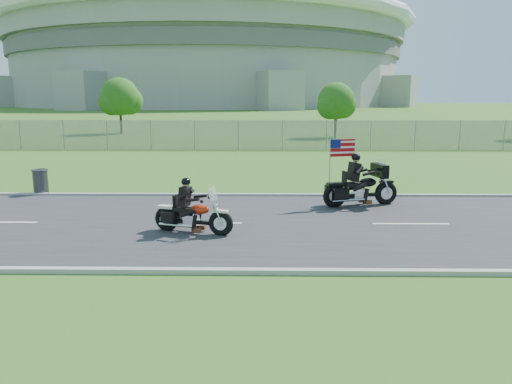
{
  "coord_description": "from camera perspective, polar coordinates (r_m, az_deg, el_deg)",
  "views": [
    {
      "loc": [
        -0.26,
        -14.04,
        3.73
      ],
      "look_at": [
        -0.48,
        0.0,
        0.97
      ],
      "focal_mm": 35.0,
      "sensor_mm": 36.0,
      "label": 1
    }
  ],
  "objects": [
    {
      "name": "fence",
      "position": [
        34.48,
        -7.05,
        6.5
      ],
      "size": [
        60.0,
        0.03,
        2.0
      ],
      "primitive_type": "cube",
      "color": "gray",
      "rests_on": "ground"
    },
    {
      "name": "motorcycle_follow",
      "position": [
        17.1,
        11.86,
        0.4
      ],
      "size": [
        2.66,
        1.21,
        2.26
      ],
      "rotation": [
        0.0,
        0.0,
        0.27
      ],
      "color": "black",
      "rests_on": "ground"
    },
    {
      "name": "tree_fence_mid",
      "position": [
        49.99,
        -15.24,
        10.25
      ],
      "size": [
        3.96,
        3.69,
        5.3
      ],
      "color": "#382316",
      "rests_on": "ground"
    },
    {
      "name": "curb_north",
      "position": [
        18.46,
        1.7,
        -0.38
      ],
      "size": [
        120.0,
        0.18,
        0.12
      ],
      "primitive_type": "cube",
      "color": "#9E9B93",
      "rests_on": "ground"
    },
    {
      "name": "ground",
      "position": [
        14.53,
        1.91,
        -3.76
      ],
      "size": [
        420.0,
        420.0,
        0.0
      ],
      "primitive_type": "plane",
      "color": "#3B581B",
      "rests_on": "ground"
    },
    {
      "name": "stadium",
      "position": [
        185.47,
        -5.39,
        14.74
      ],
      "size": [
        140.4,
        140.4,
        29.2
      ],
      "color": "#A3A099",
      "rests_on": "ground"
    },
    {
      "name": "trash_can",
      "position": [
        20.44,
        -23.4,
        1.02
      ],
      "size": [
        0.68,
        0.68,
        0.93
      ],
      "primitive_type": "cylinder",
      "rotation": [
        0.0,
        0.0,
        -0.33
      ],
      "color": "#333338",
      "rests_on": "ground"
    },
    {
      "name": "curb_south",
      "position": [
        10.65,
        2.29,
        -9.1
      ],
      "size": [
        120.0,
        0.18,
        0.12
      ],
      "primitive_type": "cube",
      "color": "#9E9B93",
      "rests_on": "ground"
    },
    {
      "name": "road",
      "position": [
        14.52,
        1.91,
        -3.68
      ],
      "size": [
        120.0,
        8.0,
        0.04
      ],
      "primitive_type": "cube",
      "color": "#28282B",
      "rests_on": "ground"
    },
    {
      "name": "motorcycle_lead",
      "position": [
        13.59,
        -7.34,
        -2.76
      ],
      "size": [
        2.25,
        0.99,
        1.55
      ],
      "rotation": [
        0.0,
        0.0,
        -0.29
      ],
      "color": "black",
      "rests_on": "ground"
    },
    {
      "name": "tree_fence_near",
      "position": [
        44.53,
        9.18,
        10.01
      ],
      "size": [
        3.52,
        3.28,
        4.75
      ],
      "color": "#382316",
      "rests_on": "ground"
    }
  ]
}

